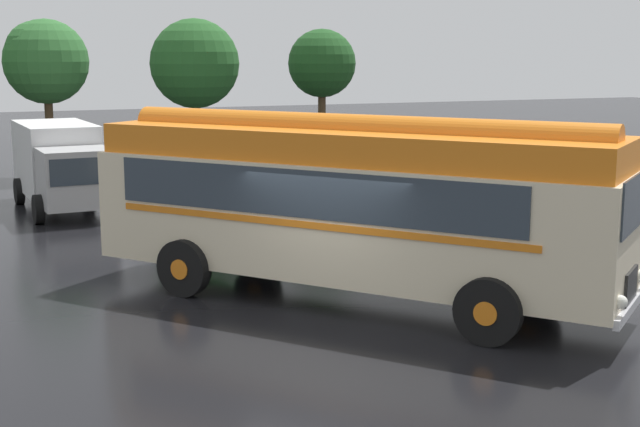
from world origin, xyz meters
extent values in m
plane|color=black|center=(0.00, 0.00, 0.00)|extent=(120.00, 120.00, 0.00)
cube|color=beige|center=(0.92, 0.94, 1.60)|extent=(8.20, 9.37, 2.10)
cube|color=orange|center=(0.92, 0.94, 2.93)|extent=(7.92, 9.09, 0.56)
cylinder|color=orange|center=(0.92, 0.94, 3.19)|extent=(6.41, 7.79, 0.60)
cube|color=#2D3842|center=(1.72, 1.96, 2.17)|extent=(5.03, 6.27, 0.84)
cube|color=#2D3842|center=(-0.25, 0.38, 2.17)|extent=(5.03, 6.27, 0.84)
cube|color=orange|center=(1.78, 1.88, 1.63)|extent=(5.15, 6.42, 0.12)
cube|color=orange|center=(-0.19, 0.30, 1.63)|extent=(5.15, 6.42, 0.12)
cube|color=#2D3842|center=(4.06, -2.98, 2.27)|extent=(1.74, 1.40, 0.88)
cube|color=black|center=(4.06, -2.98, 0.90)|extent=(0.74, 0.61, 0.56)
cube|color=silver|center=(4.08, -3.00, 0.57)|extent=(1.92, 1.56, 0.16)
sphere|color=white|center=(3.37, -3.55, 0.87)|extent=(0.22, 0.22, 0.22)
cylinder|color=black|center=(3.88, -0.67, 0.55)|extent=(0.91, 1.03, 1.10)
cylinder|color=orange|center=(3.88, -0.67, 0.55)|extent=(0.49, 0.50, 0.39)
cylinder|color=black|center=(1.85, -2.30, 0.55)|extent=(0.91, 1.03, 1.10)
cylinder|color=orange|center=(1.85, -2.30, 0.55)|extent=(0.49, 0.50, 0.39)
cylinder|color=black|center=(0.13, 4.01, 0.55)|extent=(0.91, 1.03, 1.10)
cylinder|color=orange|center=(0.13, 4.01, 0.55)|extent=(0.49, 0.50, 0.39)
cylinder|color=black|center=(-1.90, 2.39, 0.55)|extent=(0.91, 1.03, 1.10)
cylinder|color=orange|center=(-1.90, 2.39, 0.55)|extent=(0.49, 0.50, 0.39)
cube|color=#B7BABF|center=(-0.12, 13.16, 0.67)|extent=(1.95, 4.29, 0.70)
cube|color=#B7BABF|center=(-0.11, 13.31, 1.34)|extent=(1.62, 2.27, 0.64)
cube|color=#2D3842|center=(0.65, 13.26, 1.34)|extent=(0.14, 1.93, 0.50)
cube|color=#2D3842|center=(-0.86, 13.35, 1.34)|extent=(0.14, 1.93, 0.50)
cylinder|color=black|center=(0.69, 11.81, 0.32)|extent=(0.24, 0.65, 0.64)
cylinder|color=black|center=(-1.07, 11.91, 0.32)|extent=(0.24, 0.65, 0.64)
cylinder|color=black|center=(0.84, 14.41, 0.32)|extent=(0.24, 0.65, 0.64)
cylinder|color=black|center=(-0.92, 14.51, 0.32)|extent=(0.24, 0.65, 0.64)
cube|color=#144C28|center=(2.73, 12.53, 0.67)|extent=(2.01, 4.32, 0.70)
cube|color=#144C28|center=(2.72, 12.68, 1.34)|extent=(1.66, 2.29, 0.64)
cube|color=#2D3842|center=(3.48, 12.73, 1.34)|extent=(0.17, 1.93, 0.50)
cube|color=#2D3842|center=(1.97, 12.62, 1.34)|extent=(0.17, 1.93, 0.50)
cylinder|color=black|center=(3.71, 11.30, 0.32)|extent=(0.25, 0.65, 0.64)
cylinder|color=black|center=(1.96, 11.16, 0.32)|extent=(0.25, 0.65, 0.64)
cylinder|color=black|center=(3.51, 13.89, 0.32)|extent=(0.25, 0.65, 0.64)
cylinder|color=black|center=(1.76, 13.76, 0.32)|extent=(0.25, 0.65, 0.64)
cube|color=silver|center=(-2.94, 13.98, 1.45)|extent=(2.26, 4.07, 2.10)
cube|color=#A4A4A4|center=(-2.74, 11.09, 1.20)|extent=(2.01, 1.87, 1.60)
cube|color=#2D3842|center=(-2.68, 10.21, 1.48)|extent=(1.70, 0.15, 0.72)
cylinder|color=black|center=(-1.71, 11.21, 0.40)|extent=(0.29, 0.81, 0.80)
cylinder|color=black|center=(-3.78, 11.07, 0.40)|extent=(0.29, 0.81, 0.80)
cylinder|color=black|center=(-1.95, 14.77, 0.40)|extent=(0.29, 0.81, 0.80)
cylinder|color=black|center=(-4.02, 14.63, 0.40)|extent=(0.29, 0.81, 0.80)
cylinder|color=#4C3823|center=(-2.47, 20.26, 1.56)|extent=(0.30, 0.30, 3.11)
sphere|color=#2D662D|center=(-2.47, 20.26, 4.26)|extent=(3.07, 3.07, 3.07)
sphere|color=#2D662D|center=(-2.79, 20.21, 4.61)|extent=(2.22, 2.22, 2.22)
cylinder|color=#4C3823|center=(3.08, 20.36, 1.43)|extent=(0.37, 0.37, 2.87)
sphere|color=#235623|center=(3.08, 20.36, 4.17)|extent=(3.46, 3.46, 3.46)
sphere|color=#235623|center=(2.84, 20.23, 4.28)|extent=(1.98, 1.98, 1.98)
cylinder|color=#4C3823|center=(8.88, 21.43, 1.53)|extent=(0.33, 0.33, 3.06)
sphere|color=#1E4C1E|center=(8.88, 21.43, 4.14)|extent=(2.88, 2.88, 2.88)
sphere|color=#1E4C1E|center=(9.16, 21.15, 4.51)|extent=(1.79, 1.79, 1.79)
camera|label=1|loc=(-5.81, -13.83, 4.59)|focal=50.00mm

